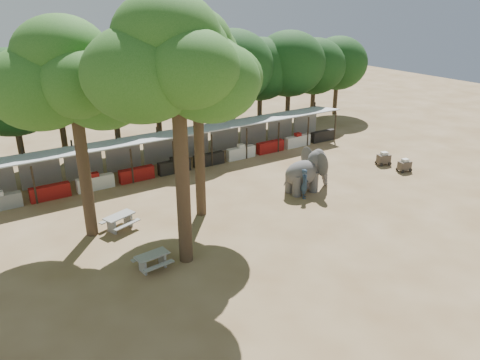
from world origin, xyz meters
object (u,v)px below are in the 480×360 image
cart_front (405,165)px  picnic_table_near (152,259)px  yard_tree_left (68,77)px  picnic_table_far (120,220)px  handler (305,184)px  cart_back (384,158)px  elephant (307,171)px  yard_tree_center (172,63)px  yard_tree_back (192,62)px

cart_front → picnic_table_near: bearing=-164.3°
yard_tree_left → picnic_table_far: size_ratio=5.43×
yard_tree_left → picnic_table_far: bearing=-16.1°
handler → cart_back: size_ratio=1.65×
elephant → picnic_table_near: 12.45m
yard_tree_center → picnic_table_near: (-1.52, -0.07, -8.71)m
cart_front → cart_back: size_ratio=0.92×
yard_tree_back → picnic_table_near: size_ratio=6.87×
yard_tree_left → yard_tree_back: bearing=-9.5°
handler → picnic_table_far: handler is taller
yard_tree_left → cart_back: yard_tree_left is taller
yard_tree_back → yard_tree_center: bearing=-126.9°
picnic_table_near → cart_back: cart_back is taller
yard_tree_left → picnic_table_near: 9.34m
yard_tree_center → elephant: yard_tree_center is taller
yard_tree_center → elephant: 13.49m
picnic_table_far → cart_front: 20.16m
elephant → cart_back: 8.00m
yard_tree_left → yard_tree_center: (3.00, -5.00, 1.01)m
yard_tree_center → cart_front: size_ratio=11.42×
picnic_table_far → cart_back: size_ratio=1.77×
yard_tree_center → yard_tree_left: bearing=121.0°
picnic_table_near → cart_back: (19.93, 3.85, -0.01)m
yard_tree_left → yard_tree_back: (6.00, -1.00, 0.34)m
yard_tree_left → picnic_table_far: 7.84m
yard_tree_center → picnic_table_far: 9.90m
yard_tree_left → yard_tree_center: yard_tree_center is taller
picnic_table_far → yard_tree_left: bearing=144.7°
yard_tree_left → yard_tree_back: 6.09m
yard_tree_center → yard_tree_back: bearing=53.1°
yard_tree_back → cart_front: bearing=-7.2°
yard_tree_back → picnic_table_far: size_ratio=5.59×
yard_tree_left → handler: (12.58, -2.65, -7.25)m
yard_tree_center → elephant: bearing=16.9°
handler → picnic_table_near: size_ratio=1.14×
elephant → picnic_table_far: elephant is taller
cart_back → cart_front: bearing=-69.8°
yard_tree_back → cart_front: 17.66m
handler → picnic_table_near: (-11.10, -2.41, -0.45)m
picnic_table_far → elephant: bearing=-25.7°
elephant → picnic_table_near: bearing=-163.5°
elephant → picnic_table_far: size_ratio=1.69×
yard_tree_back → picnic_table_far: 9.17m
picnic_table_far → yard_tree_back: bearing=-26.2°
handler → picnic_table_near: handler is taller
yard_tree_center → elephant: size_ratio=3.50×
handler → cart_front: size_ratio=1.80×
picnic_table_near → picnic_table_far: size_ratio=0.81×
handler → picnic_table_near: bearing=137.1°
yard_tree_left → elephant: bearing=-7.7°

